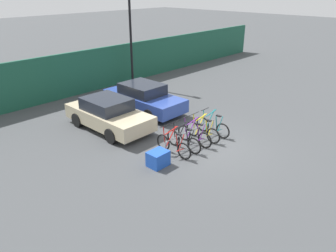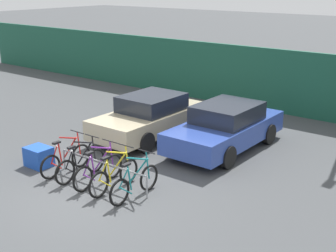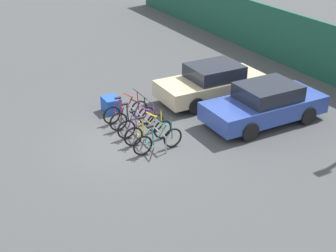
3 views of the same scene
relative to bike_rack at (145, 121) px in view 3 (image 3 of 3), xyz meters
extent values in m
plane|color=#424447|center=(0.27, -0.68, -0.48)|extent=(120.00, 120.00, 0.00)
cylinder|color=gray|center=(0.00, 0.00, 0.07)|extent=(2.95, 0.04, 0.04)
cylinder|color=gray|center=(-1.48, 0.00, -0.20)|extent=(0.04, 0.04, 0.55)
cylinder|color=gray|center=(1.48, 0.00, -0.20)|extent=(0.04, 0.04, 0.55)
torus|color=black|center=(-1.23, -0.68, -0.15)|extent=(0.06, 0.66, 0.66)
torus|color=black|center=(-1.23, 0.38, -0.15)|extent=(0.06, 0.66, 0.66)
cylinder|color=red|center=(-1.23, 0.01, 0.17)|extent=(0.60, 0.04, 0.76)
cylinder|color=red|center=(-1.23, -0.04, 0.48)|extent=(0.68, 0.04, 0.16)
cylinder|color=red|center=(-1.23, -0.33, 0.11)|extent=(0.14, 0.04, 0.63)
cylinder|color=red|center=(-1.23, -0.53, 0.14)|extent=(0.32, 0.03, 0.58)
cylinder|color=red|center=(-1.23, -0.48, -0.17)|extent=(0.40, 0.03, 0.08)
cylinder|color=red|center=(-1.23, 0.33, 0.20)|extent=(0.12, 0.04, 0.69)
cylinder|color=black|center=(-1.23, 0.29, 0.56)|extent=(0.52, 0.03, 0.03)
cube|color=black|center=(-1.23, -0.42, 0.45)|extent=(0.10, 0.22, 0.05)
torus|color=black|center=(-0.65, -0.68, -0.15)|extent=(0.06, 0.66, 0.66)
torus|color=black|center=(-0.65, 0.38, -0.15)|extent=(0.06, 0.66, 0.66)
cylinder|color=black|center=(-0.65, 0.01, 0.17)|extent=(0.60, 0.04, 0.76)
cylinder|color=black|center=(-0.65, -0.04, 0.48)|extent=(0.68, 0.04, 0.16)
cylinder|color=black|center=(-0.65, -0.33, 0.11)|extent=(0.14, 0.04, 0.63)
cylinder|color=black|center=(-0.65, -0.53, 0.14)|extent=(0.32, 0.03, 0.58)
cylinder|color=black|center=(-0.65, -0.48, -0.17)|extent=(0.40, 0.03, 0.08)
cylinder|color=black|center=(-0.65, 0.33, 0.20)|extent=(0.12, 0.04, 0.69)
cylinder|color=black|center=(-0.65, 0.29, 0.56)|extent=(0.52, 0.03, 0.03)
cube|color=black|center=(-0.65, -0.42, 0.45)|extent=(0.10, 0.22, 0.05)
torus|color=black|center=(0.01, -0.68, -0.15)|extent=(0.06, 0.66, 0.66)
torus|color=black|center=(0.01, 0.38, -0.15)|extent=(0.06, 0.66, 0.66)
cylinder|color=#752D99|center=(0.01, 0.01, 0.17)|extent=(0.60, 0.04, 0.76)
cylinder|color=#752D99|center=(0.01, -0.04, 0.48)|extent=(0.68, 0.04, 0.16)
cylinder|color=#752D99|center=(0.01, -0.33, 0.11)|extent=(0.14, 0.04, 0.63)
cylinder|color=#752D99|center=(0.01, -0.53, 0.14)|extent=(0.32, 0.03, 0.58)
cylinder|color=#752D99|center=(0.01, -0.48, -0.17)|extent=(0.40, 0.03, 0.08)
cylinder|color=#752D99|center=(0.01, 0.33, 0.20)|extent=(0.12, 0.04, 0.69)
cylinder|color=black|center=(0.01, 0.29, 0.56)|extent=(0.52, 0.03, 0.03)
cube|color=black|center=(0.01, -0.42, 0.45)|extent=(0.10, 0.22, 0.05)
torus|color=black|center=(0.55, -0.68, -0.15)|extent=(0.06, 0.66, 0.66)
torus|color=black|center=(0.55, 0.38, -0.15)|extent=(0.06, 0.66, 0.66)
cylinder|color=yellow|center=(0.55, 0.01, 0.17)|extent=(0.60, 0.04, 0.76)
cylinder|color=yellow|center=(0.55, -0.04, 0.48)|extent=(0.68, 0.04, 0.16)
cylinder|color=yellow|center=(0.55, -0.33, 0.11)|extent=(0.14, 0.04, 0.63)
cylinder|color=yellow|center=(0.55, -0.53, 0.14)|extent=(0.32, 0.03, 0.58)
cylinder|color=yellow|center=(0.55, -0.48, -0.17)|extent=(0.40, 0.03, 0.08)
cylinder|color=yellow|center=(0.55, 0.33, 0.20)|extent=(0.12, 0.04, 0.69)
cylinder|color=black|center=(0.55, 0.29, 0.56)|extent=(0.52, 0.03, 0.03)
cube|color=black|center=(0.55, -0.42, 0.45)|extent=(0.10, 0.22, 0.05)
torus|color=black|center=(1.23, -0.68, -0.15)|extent=(0.06, 0.66, 0.66)
torus|color=black|center=(1.23, 0.38, -0.15)|extent=(0.06, 0.66, 0.66)
cylinder|color=#197A7F|center=(1.23, 0.01, 0.17)|extent=(0.60, 0.04, 0.76)
cylinder|color=#197A7F|center=(1.23, -0.04, 0.48)|extent=(0.68, 0.04, 0.16)
cylinder|color=#197A7F|center=(1.23, -0.33, 0.11)|extent=(0.14, 0.04, 0.63)
cylinder|color=#197A7F|center=(1.23, -0.53, 0.14)|extent=(0.32, 0.03, 0.58)
cylinder|color=#197A7F|center=(1.23, -0.48, -0.17)|extent=(0.40, 0.03, 0.08)
cylinder|color=#197A7F|center=(1.23, 0.33, 0.20)|extent=(0.12, 0.04, 0.69)
cylinder|color=black|center=(1.23, 0.29, 0.56)|extent=(0.52, 0.03, 0.03)
cube|color=black|center=(1.23, -0.42, 0.45)|extent=(0.10, 0.22, 0.05)
cube|color=#C1B28E|center=(-1.38, 3.54, 0.09)|extent=(1.80, 4.21, 0.62)
cube|color=#1E232D|center=(-1.38, 3.64, 0.66)|extent=(1.58, 1.94, 0.52)
cylinder|color=black|center=(-2.23, 4.76, -0.16)|extent=(0.20, 0.64, 0.64)
cylinder|color=black|center=(-0.52, 4.76, -0.16)|extent=(0.20, 0.64, 0.64)
cylinder|color=black|center=(-2.23, 2.31, -0.16)|extent=(0.20, 0.64, 0.64)
cylinder|color=black|center=(-0.52, 2.31, -0.16)|extent=(0.20, 0.64, 0.64)
cube|color=#2D479E|center=(1.18, 4.03, 0.09)|extent=(1.80, 4.33, 0.62)
cube|color=#1E232D|center=(1.18, 4.14, 0.66)|extent=(1.58, 1.99, 0.52)
cylinder|color=black|center=(0.32, 5.29, -0.16)|extent=(0.20, 0.64, 0.64)
cylinder|color=black|center=(2.03, 5.29, -0.16)|extent=(0.20, 0.64, 0.64)
cylinder|color=black|center=(0.32, 2.78, -0.16)|extent=(0.20, 0.64, 0.64)
cylinder|color=black|center=(2.03, 2.78, -0.16)|extent=(0.20, 0.64, 0.64)
cube|color=blue|center=(-2.19, -0.30, -0.20)|extent=(0.70, 0.56, 0.55)
camera|label=1|loc=(-9.28, -7.46, 5.42)|focal=35.00mm
camera|label=2|loc=(8.05, -7.68, 4.52)|focal=50.00mm
camera|label=3|loc=(12.55, -5.97, 6.84)|focal=50.00mm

